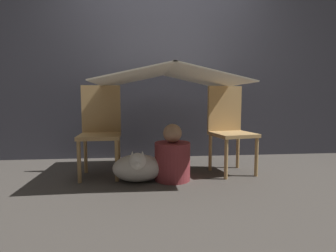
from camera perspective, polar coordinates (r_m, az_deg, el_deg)
ground_plane at (r=2.63m, az=0.26°, el=-11.28°), size 8.80×8.80×0.00m
wall_back at (r=3.55m, az=-1.45°, el=13.51°), size 7.00×0.05×2.50m
chair_left at (r=2.75m, az=-14.48°, el=-0.25°), size 0.41×0.41×0.92m
chair_right at (r=2.87m, az=13.17°, el=0.02°), size 0.47×0.47×0.92m
sheet_canopy at (r=2.65m, az=0.00°, el=10.65°), size 1.36×1.16×0.16m
person_front at (r=2.53m, az=0.97°, el=-6.96°), size 0.34×0.34×0.54m
dog at (r=2.49m, az=-6.56°, el=-8.94°), size 0.48×0.41×0.33m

